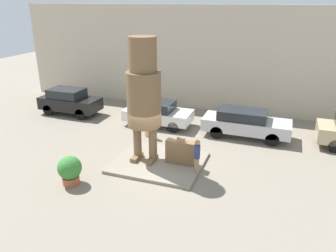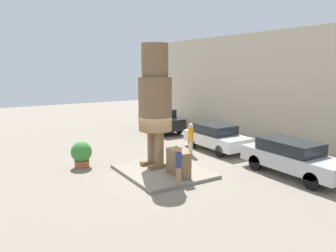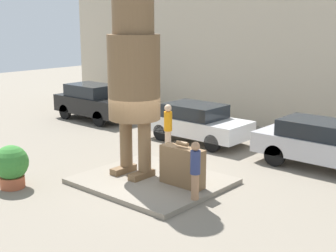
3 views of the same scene
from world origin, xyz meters
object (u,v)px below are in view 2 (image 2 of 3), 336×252
at_px(statue_figure, 155,96).
at_px(planter_pot, 81,153).
at_px(tourist, 179,164).
at_px(parked_car_silver, 293,157).
at_px(parked_car_black, 161,120).
at_px(parked_car_white, 216,137).
at_px(giant_suitcase, 178,163).
at_px(worker_hivis, 191,138).

bearing_deg(statue_figure, planter_pot, -126.62).
height_order(tourist, parked_car_silver, tourist).
distance_m(parked_car_black, parked_car_white, 6.24).
bearing_deg(parked_car_silver, parked_car_black, -179.98).
xyz_separation_m(statue_figure, parked_car_silver, (3.97, 4.70, -2.60)).
distance_m(giant_suitcase, tourist, 1.14).
relative_size(statue_figure, parked_car_silver, 1.19).
relative_size(tourist, parked_car_white, 0.38).
relative_size(statue_figure, tourist, 3.64).
bearing_deg(giant_suitcase, parked_car_silver, 63.14).
xyz_separation_m(giant_suitcase, parked_car_black, (-9.20, 4.51, 0.20)).
distance_m(parked_car_black, planter_pot, 9.29).
xyz_separation_m(parked_car_black, parked_car_silver, (11.49, 0.00, -0.06)).
relative_size(parked_car_black, parked_car_silver, 0.85).
distance_m(giant_suitcase, parked_car_white, 5.43).
bearing_deg(worker_hivis, giant_suitcase, -43.16).
distance_m(parked_car_white, planter_pot, 7.65).
bearing_deg(parked_car_black, planter_pot, -54.45).
xyz_separation_m(statue_figure, parked_car_white, (-1.28, 4.74, -2.65)).
bearing_deg(statue_figure, parked_car_silver, 49.82).
relative_size(statue_figure, worker_hivis, 3.22).
distance_m(giant_suitcase, planter_pot, 4.87).
relative_size(statue_figure, giant_suitcase, 4.16).
relative_size(giant_suitcase, tourist, 0.87).
distance_m(tourist, parked_car_black, 11.34).
bearing_deg(tourist, statue_figure, 170.81).
relative_size(planter_pot, worker_hivis, 0.71).
bearing_deg(parked_car_silver, tourist, -104.92).
height_order(parked_car_black, worker_hivis, worker_hivis).
distance_m(parked_car_black, worker_hivis, 6.58).
bearing_deg(parked_car_black, giant_suitcase, -26.11).
bearing_deg(parked_car_silver, statue_figure, -130.18).
height_order(giant_suitcase, tourist, tourist).
relative_size(tourist, parked_car_silver, 0.33).
height_order(parked_car_white, planter_pot, parked_car_white).
bearing_deg(parked_car_black, worker_hivis, -15.97).
distance_m(parked_car_white, worker_hivis, 1.86).
bearing_deg(tourist, planter_pot, -152.70).
height_order(statue_figure, planter_pot, statue_figure).
relative_size(parked_car_white, parked_car_silver, 0.86).
bearing_deg(worker_hivis, parked_car_white, 92.46).
relative_size(parked_car_silver, worker_hivis, 2.71).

